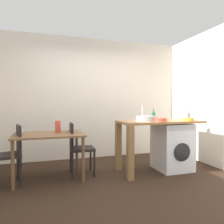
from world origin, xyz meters
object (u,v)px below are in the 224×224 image
Objects in this scene: dining_table at (49,140)px; washing_machine at (172,146)px; chair_opposite at (78,146)px; vase at (58,127)px; bottle_tall_green at (153,115)px; utensil_crock at (187,116)px; chair_person_seat at (11,151)px; mixing_bowl at (160,120)px; colander at (188,119)px.

washing_machine is (2.20, -0.17, -0.21)m from dining_table.
chair_opposite is 0.47m from vase.
bottle_tall_green reaches higher than washing_machine.
chair_opposite is 3.00× the size of utensil_crock.
chair_person_seat reaches higher than washing_machine.
mixing_bowl is 0.75× the size of utensil_crock.
colander is (2.94, -0.30, 0.44)m from chair_person_seat.
dining_table is at bearing 177.31° from bottle_tall_green.
colander is at bearing 79.07° from chair_opposite.
chair_person_seat is at bearing 179.94° from bottle_tall_green.
washing_machine is at bearing -12.65° from bottle_tall_green.
chair_person_seat is at bearing -171.21° from dining_table.
dining_table is at bearing -146.31° from vase.
mixing_bowl reaches higher than vase.
colander reaches higher than dining_table.
vase reaches higher than chair_opposite.
colander reaches higher than vase.
colander is (0.19, -0.22, 0.52)m from washing_machine.
washing_machine is at bearing 130.74° from colander.
mixing_bowl is (2.38, -0.28, 0.45)m from chair_person_seat.
chair_person_seat is at bearing 173.32° from mixing_bowl.
washing_machine is at bearing -103.64° from chair_person_seat.
colander is at bearing -9.11° from dining_table.
vase is at bearing 33.69° from dining_table.
bottle_tall_green is 0.72m from utensil_crock.
chair_person_seat is at bearing -165.17° from vase.
mixing_bowl is at bearing -93.79° from bottle_tall_green.
vase reaches higher than dining_table.
chair_person_seat is 1.03m from chair_opposite.
vase is (-1.68, 0.46, -0.11)m from mixing_bowl.
washing_machine is 0.68m from bottle_tall_green.
bottle_tall_green is 0.69× the size of utensil_crock.
vase is at bearing -96.41° from chair_opposite.
chair_opposite is at bearing -8.31° from vase.
bottle_tall_green is (1.85, -0.09, 0.37)m from dining_table.
bottle_tall_green is at bearing -2.69° from dining_table.
dining_table is at bearing -93.16° from chair_person_seat.
bottle_tall_green is at bearing -102.01° from chair_person_seat.
mixing_bowl reaches higher than chair_person_seat.
bottle_tall_green reaches higher than mixing_bowl.
colander reaches higher than chair_person_seat.
bottle_tall_green reaches higher than dining_table.
bottle_tall_green is at bearing -6.27° from vase.
bottle_tall_green is at bearing 167.35° from washing_machine.
dining_table is 2.22m from washing_machine.
dining_table is 2.60m from utensil_crock.
chair_opposite is (1.02, 0.14, 0.00)m from chair_person_seat.
chair_opposite is 1.05× the size of washing_machine.
dining_table is 1.89m from bottle_tall_green.
vase is (-2.05, 0.27, 0.41)m from washing_machine.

